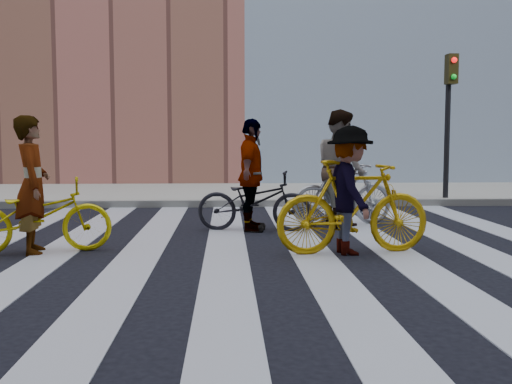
{
  "coord_description": "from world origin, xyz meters",
  "views": [
    {
      "loc": [
        -0.54,
        -7.83,
        1.48
      ],
      "look_at": [
        -0.14,
        0.3,
        0.75
      ],
      "focal_mm": 42.0,
      "sensor_mm": 36.0,
      "label": 1
    }
  ],
  "objects": [
    {
      "name": "ground",
      "position": [
        0.0,
        0.0,
        0.0
      ],
      "size": [
        100.0,
        100.0,
        0.0
      ],
      "primitive_type": "plane",
      "color": "black",
      "rests_on": "ground"
    },
    {
      "name": "rider_left",
      "position": [
        -3.03,
        -0.06,
        0.89
      ],
      "size": [
        0.57,
        0.73,
        1.77
      ],
      "primitive_type": "imported",
      "rotation": [
        0.0,
        0.0,
        1.82
      ],
      "color": "slate",
      "rests_on": "ground"
    },
    {
      "name": "bike_yellow_right",
      "position": [
        1.08,
        -0.3,
        0.6
      ],
      "size": [
        2.07,
        0.81,
        1.21
      ],
      "primitive_type": "imported",
      "rotation": [
        0.0,
        0.0,
        1.69
      ],
      "color": "#C6940B",
      "rests_on": "ground"
    },
    {
      "name": "rider_right",
      "position": [
        1.03,
        -0.3,
        0.82
      ],
      "size": [
        0.73,
        1.13,
        1.64
      ],
      "primitive_type": "imported",
      "rotation": [
        0.0,
        0.0,
        1.69
      ],
      "color": "slate",
      "rests_on": "ground"
    },
    {
      "name": "traffic_signal",
      "position": [
        4.4,
        5.32,
        2.28
      ],
      "size": [
        0.22,
        0.42,
        3.33
      ],
      "color": "black",
      "rests_on": "ground"
    },
    {
      "name": "bike_silver_mid",
      "position": [
        1.44,
        2.23,
        0.55
      ],
      "size": [
        1.9,
        0.95,
        1.1
      ],
      "primitive_type": "imported",
      "rotation": [
        0.0,
        0.0,
        1.82
      ],
      "color": "#9B9EA4",
      "rests_on": "ground"
    },
    {
      "name": "bike_dark_rear",
      "position": [
        -0.1,
        1.67,
        0.48
      ],
      "size": [
        1.92,
        0.94,
        0.96
      ],
      "primitive_type": "imported",
      "rotation": [
        0.0,
        0.0,
        1.4
      ],
      "color": "black",
      "rests_on": "ground"
    },
    {
      "name": "rider_rear",
      "position": [
        -0.15,
        1.67,
        0.9
      ],
      "size": [
        0.61,
        1.11,
        1.8
      ],
      "primitive_type": "imported",
      "rotation": [
        0.0,
        0.0,
        1.4
      ],
      "color": "slate",
      "rests_on": "ground"
    },
    {
      "name": "rider_mid",
      "position": [
        1.39,
        2.23,
        0.98
      ],
      "size": [
        0.96,
        1.11,
        1.97
      ],
      "primitive_type": "imported",
      "rotation": [
        0.0,
        0.0,
        1.82
      ],
      "color": "slate",
      "rests_on": "ground"
    },
    {
      "name": "zebra_crosswalk",
      "position": [
        0.0,
        0.0,
        0.01
      ],
      "size": [
        8.25,
        10.0,
        0.01
      ],
      "color": "silver",
      "rests_on": "ground"
    },
    {
      "name": "bike_yellow_left",
      "position": [
        -2.98,
        -0.06,
        0.49
      ],
      "size": [
        1.96,
        1.09,
        0.98
      ],
      "primitive_type": "imported",
      "rotation": [
        0.0,
        0.0,
        1.82
      ],
      "color": "#D8C40C",
      "rests_on": "ground"
    },
    {
      "name": "sidewalk_far",
      "position": [
        0.0,
        7.5,
        0.07
      ],
      "size": [
        100.0,
        5.0,
        0.15
      ],
      "primitive_type": "cube",
      "color": "gray",
      "rests_on": "ground"
    }
  ]
}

